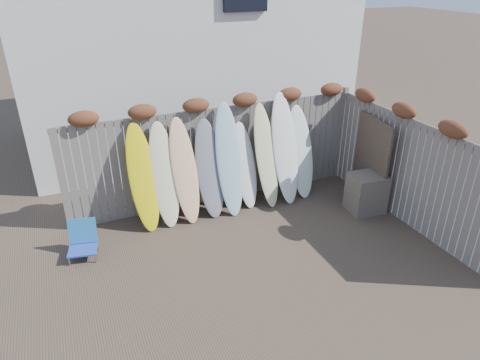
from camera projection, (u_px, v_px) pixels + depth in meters
name	position (u px, v px, depth m)	size (l,w,h in m)	color
ground	(268.00, 263.00, 7.10)	(80.00, 80.00, 0.00)	#493A2D
back_fence	(219.00, 147.00, 8.56)	(6.05, 0.28, 2.24)	slate
right_fence	(410.00, 166.00, 7.85)	(0.28, 4.40, 2.24)	slate
house	(178.00, 19.00, 11.20)	(8.50, 5.50, 6.33)	silver
beach_chair	(83.00, 240.00, 7.20)	(0.55, 0.57, 0.61)	#2447B6
wooden_crate	(366.00, 193.00, 8.48)	(0.67, 0.56, 0.79)	#6F5B53
lattice_panel	(371.00, 162.00, 8.62)	(0.05, 1.20, 1.80)	#403527
surfboard_0	(143.00, 178.00, 7.75)	(0.50, 0.07, 2.04)	yellow
surfboard_1	(164.00, 175.00, 7.90)	(0.49, 0.07, 2.00)	beige
surfboard_2	(185.00, 171.00, 8.01)	(0.48, 0.07, 2.04)	#EFBE8E
surfboard_3	(210.00, 169.00, 8.21)	(0.53, 0.07, 1.94)	slate
surfboard_4	(229.00, 160.00, 8.25)	(0.51, 0.07, 2.23)	#9FCADB
surfboard_5	(245.00, 166.00, 8.55)	(0.46, 0.07, 1.77)	silver
surfboard_6	(266.00, 156.00, 8.56)	(0.45, 0.07, 2.12)	beige
surfboard_7	(285.00, 149.00, 8.68)	(0.54, 0.07, 2.30)	white
surfboard_8	(301.00, 152.00, 8.92)	(0.55, 0.07, 1.97)	white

